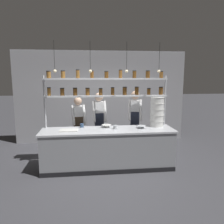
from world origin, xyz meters
name	(u,v)px	position (x,y,z in m)	size (l,w,h in m)	color
ground_plane	(108,167)	(0.00, 0.00, 0.00)	(40.00, 40.00, 0.00)	#3D3D42
back_wall	(101,97)	(0.00, 2.21, 1.45)	(5.44, 0.12, 2.91)	#939399
prep_counter	(108,149)	(0.00, 0.00, 0.46)	(3.04, 0.76, 0.92)	gray
spice_shelf_unit	(107,89)	(0.00, 0.33, 1.82)	(2.92, 0.28, 2.27)	#B7BABF
chef_left	(78,123)	(-0.70, 0.77, 0.91)	(0.40, 0.33, 1.59)	black
chef_center	(99,120)	(-0.15, 0.82, 0.98)	(0.38, 0.31, 1.70)	black
chef_right	(135,118)	(0.79, 0.77, 1.01)	(0.39, 0.32, 1.74)	black
container_stack	(157,112)	(1.20, 0.19, 1.28)	(0.33, 0.33, 0.71)	white
cutting_board	(69,130)	(-0.88, -0.03, 0.93)	(0.40, 0.26, 0.02)	silver
prep_bowl_near_left	(106,126)	(-0.02, 0.21, 0.95)	(0.23, 0.23, 0.06)	silver
prep_bowl_center_front	(142,127)	(0.79, 0.04, 0.95)	(0.21, 0.21, 0.06)	#B2B7BC
serving_cup_front	(115,127)	(0.17, 0.01, 0.97)	(0.09, 0.09, 0.09)	#B2B7BC
serving_cup_by_board	(82,126)	(-0.60, 0.27, 0.96)	(0.08, 0.08, 0.09)	#334C70
pendant_light_row	(108,70)	(0.01, 0.00, 2.26)	(2.35, 0.07, 0.67)	black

